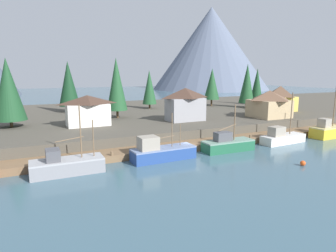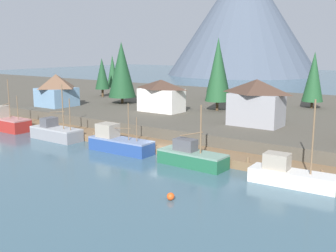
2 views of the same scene
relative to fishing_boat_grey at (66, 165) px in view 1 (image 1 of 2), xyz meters
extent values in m
cube|color=#3D5B6B|center=(18.09, 21.73, -1.57)|extent=(400.00, 400.00, 1.00)
cube|color=brown|center=(18.09, 3.73, -0.57)|extent=(80.00, 4.00, 1.00)
cylinder|color=brown|center=(-1.91, 1.93, -0.27)|extent=(0.36, 0.36, 1.60)
cylinder|color=brown|center=(6.09, 1.93, -0.27)|extent=(0.36, 0.36, 1.60)
cylinder|color=brown|center=(14.09, 1.93, -0.27)|extent=(0.36, 0.36, 1.60)
cylinder|color=brown|center=(22.09, 1.93, -0.27)|extent=(0.36, 0.36, 1.60)
cylinder|color=brown|center=(30.09, 1.93, -0.27)|extent=(0.36, 0.36, 1.60)
cylinder|color=brown|center=(38.09, 1.93, -0.27)|extent=(0.36, 0.36, 1.60)
cylinder|color=brown|center=(46.09, 1.93, -0.27)|extent=(0.36, 0.36, 1.60)
cube|color=#4C473D|center=(18.09, 33.73, 0.18)|extent=(400.00, 56.00, 2.50)
cone|color=slate|center=(122.82, 153.10, 28.97)|extent=(87.09, 87.09, 60.08)
cube|color=gray|center=(0.13, 0.00, -0.27)|extent=(8.48, 3.15, 1.61)
cube|color=#9F9FA2|center=(0.13, 0.00, 0.64)|extent=(8.48, 3.15, 0.20)
cube|color=#4C4C51|center=(-1.43, 0.01, 1.42)|extent=(1.59, 2.25, 1.36)
cylinder|color=brown|center=(1.84, -0.01, 3.98)|extent=(0.16, 0.16, 6.48)
cylinder|color=brown|center=(3.33, -0.02, 3.02)|extent=(0.14, 0.14, 4.56)
cylinder|color=brown|center=(0.53, 0.00, 3.13)|extent=(3.28, 0.13, 0.49)
cube|color=navy|center=(12.95, 0.10, -0.28)|extent=(9.16, 2.99, 1.58)
cube|color=#6C7DA2|center=(12.95, 0.10, 0.61)|extent=(9.16, 2.99, 0.20)
cube|color=gray|center=(10.64, 0.04, 1.60)|extent=(2.62, 2.22, 1.78)
cylinder|color=brown|center=(14.28, 0.12, 3.10)|extent=(0.13, 0.13, 4.79)
cylinder|color=brown|center=(15.60, 0.15, 2.25)|extent=(0.11, 0.11, 3.08)
cylinder|color=brown|center=(12.94, 0.10, 2.11)|extent=(3.36, 0.16, 0.38)
cube|color=#1E5B3D|center=(24.03, 0.06, -0.32)|extent=(8.32, 3.05, 1.49)
cube|color=gray|center=(24.03, 0.06, 0.52)|extent=(8.32, 3.05, 0.20)
cube|color=#4C4C51|center=(23.02, 0.09, 1.31)|extent=(2.63, 1.63, 1.38)
cylinder|color=brown|center=(25.12, 0.03, 3.39)|extent=(0.20, 0.20, 5.54)
cylinder|color=brown|center=(23.81, 0.07, 2.68)|extent=(3.20, 0.23, 0.97)
cube|color=silver|center=(35.81, 0.10, -0.44)|extent=(8.66, 3.01, 1.25)
cube|color=silver|center=(35.81, 0.10, 0.28)|extent=(8.66, 3.01, 0.20)
cube|color=gray|center=(34.12, 0.01, 1.18)|extent=(2.54, 1.93, 1.60)
cylinder|color=brown|center=(37.47, 0.18, 4.02)|extent=(0.18, 0.18, 7.27)
cube|color=gold|center=(46.99, -0.15, -0.14)|extent=(7.00, 3.46, 1.86)
cube|color=tan|center=(46.99, -0.15, 0.89)|extent=(7.00, 3.46, 0.20)
cube|color=gray|center=(45.74, -0.23, 1.81)|extent=(1.90, 1.86, 1.63)
cylinder|color=brown|center=(48.45, -0.06, 4.81)|extent=(0.19, 0.19, 7.64)
cube|color=gold|center=(54.18, 18.67, 3.27)|extent=(6.13, 6.37, 3.68)
pyramid|color=brown|center=(54.18, 18.67, 6.44)|extent=(6.44, 6.69, 2.66)
cube|color=gray|center=(24.89, 15.46, 3.72)|extent=(7.27, 4.33, 4.58)
pyramid|color=#422D23|center=(24.89, 15.46, 7.03)|extent=(7.63, 4.54, 2.03)
cube|color=silver|center=(6.08, 18.16, 3.41)|extent=(7.47, 4.26, 3.96)
pyramid|color=#422D23|center=(6.08, 18.16, 6.19)|extent=(7.85, 4.48, 1.60)
cube|color=tan|center=(43.56, 11.56, 3.32)|extent=(7.27, 6.94, 3.78)
pyramid|color=brown|center=(43.56, 11.56, 6.24)|extent=(7.64, 7.29, 2.05)
cylinder|color=#4C3823|center=(-6.59, 22.12, 2.08)|extent=(0.50, 0.50, 1.29)
cone|color=#194223|center=(-6.59, 22.12, 8.15)|extent=(5.44, 5.44, 10.86)
cylinder|color=#4C3823|center=(45.00, 35.78, 2.40)|extent=(0.50, 0.50, 1.94)
cone|color=#1E4C28|center=(45.00, 35.78, 7.84)|extent=(4.50, 4.50, 8.95)
cylinder|color=#4C3823|center=(59.52, 33.05, 2.43)|extent=(0.50, 0.50, 2.00)
cone|color=#194223|center=(59.52, 33.05, 7.91)|extent=(3.41, 3.41, 8.96)
cylinder|color=#4C3823|center=(5.55, 39.32, 2.21)|extent=(0.50, 0.50, 1.55)
cone|color=#14381E|center=(5.55, 39.32, 8.40)|extent=(4.95, 4.95, 10.84)
cylinder|color=#4C3823|center=(26.14, 37.72, 2.05)|extent=(0.50, 0.50, 1.24)
cone|color=#1E4C28|center=(26.14, 37.72, 7.20)|extent=(3.81, 3.81, 9.06)
cylinder|color=#4C3823|center=(13.46, 24.80, 2.28)|extent=(0.50, 0.50, 1.70)
cone|color=#1E4C28|center=(13.46, 24.80, 8.64)|extent=(4.34, 4.34, 11.02)
cylinder|color=#4C3823|center=(51.48, 28.19, 2.08)|extent=(0.50, 0.50, 1.30)
cone|color=#1E4C28|center=(51.48, 28.19, 8.10)|extent=(4.24, 4.24, 10.75)
sphere|color=#E04C19|center=(28.29, -10.28, -0.72)|extent=(0.70, 0.70, 0.70)
camera|label=1|loc=(-3.47, -35.54, 10.89)|focal=31.03mm
camera|label=2|loc=(48.61, -38.90, 12.41)|focal=44.07mm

